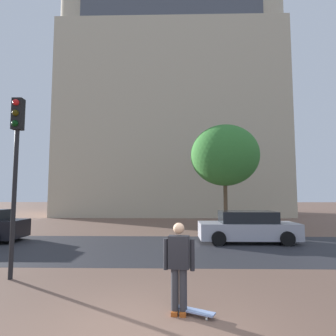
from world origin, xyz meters
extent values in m
plane|color=brown|center=(0.00, 10.00, 0.00)|extent=(120.00, 120.00, 0.00)
cube|color=#2D2D33|center=(0.00, 7.43, 0.00)|extent=(120.00, 6.53, 0.00)
cube|color=beige|center=(0.19, 27.36, 9.98)|extent=(23.32, 11.08, 19.95)
cube|color=#4C515B|center=(0.19, 27.36, 21.15)|extent=(21.45, 10.20, 2.40)
cube|color=beige|center=(1.53, 27.36, 15.55)|extent=(5.87, 5.87, 31.10)
cylinder|color=beige|center=(-9.96, 23.31, 11.54)|extent=(2.80, 2.80, 23.08)
cylinder|color=beige|center=(10.35, 23.31, 12.11)|extent=(2.80, 2.80, 24.22)
cylinder|color=#333338|center=(0.67, 0.83, 0.45)|extent=(0.15, 0.15, 0.82)
cube|color=#AD4C19|center=(0.67, 0.83, 0.04)|extent=(0.15, 0.27, 0.08)
cylinder|color=#333338|center=(0.51, 0.85, 0.45)|extent=(0.15, 0.15, 0.82)
cube|color=#AD4C19|center=(0.51, 0.85, 0.04)|extent=(0.15, 0.27, 0.08)
cube|color=#232328|center=(0.59, 0.84, 1.17)|extent=(0.43, 0.27, 0.62)
cylinder|color=#232328|center=(0.84, 0.81, 1.12)|extent=(0.09, 0.09, 0.59)
cylinder|color=#232328|center=(0.33, 0.88, 1.12)|extent=(0.09, 0.09, 0.59)
cube|color=black|center=(0.60, 0.94, 1.19)|extent=(0.30, 0.18, 0.40)
sphere|color=tan|center=(0.59, 0.84, 1.62)|extent=(0.22, 0.22, 0.22)
cube|color=#8CA4D5|center=(0.87, 0.80, 0.09)|extent=(0.80, 0.55, 0.03)
cylinder|color=silver|center=(0.59, 0.86, 0.03)|extent=(0.05, 0.06, 0.06)
cylinder|color=silver|center=(0.65, 0.99, 0.03)|extent=(0.05, 0.06, 0.06)
cylinder|color=silver|center=(1.08, 0.61, 0.03)|extent=(0.05, 0.06, 0.06)
cylinder|color=silver|center=(1.15, 0.73, 0.03)|extent=(0.05, 0.06, 0.06)
cube|color=#B2B2BC|center=(3.95, 8.86, 0.55)|extent=(4.54, 1.77, 0.75)
cube|color=black|center=(3.95, 8.86, 1.19)|extent=(2.54, 1.56, 0.53)
cylinder|color=black|center=(5.45, 9.75, 0.32)|extent=(0.64, 0.22, 0.64)
cylinder|color=black|center=(5.45, 7.98, 0.32)|extent=(0.64, 0.22, 0.64)
cylinder|color=black|center=(2.45, 9.75, 0.32)|extent=(0.64, 0.22, 0.64)
cylinder|color=black|center=(2.45, 7.98, 0.32)|extent=(0.64, 0.22, 0.64)
cylinder|color=black|center=(-7.63, 9.79, 0.32)|extent=(0.64, 0.22, 0.64)
cylinder|color=black|center=(-3.93, 2.98, 2.04)|extent=(0.12, 0.12, 4.09)
cube|color=black|center=(-3.93, 2.98, 4.54)|extent=(0.28, 0.24, 0.90)
sphere|color=red|center=(-3.93, 2.85, 4.84)|extent=(0.18, 0.18, 0.18)
sphere|color=#3C3306|center=(-3.93, 2.85, 4.54)|extent=(0.18, 0.18, 0.18)
sphere|color=#06330C|center=(-3.93, 2.85, 4.24)|extent=(0.18, 0.18, 0.18)
cylinder|color=brown|center=(3.74, 13.37, 1.50)|extent=(0.25, 0.25, 3.00)
ellipsoid|color=#387F33|center=(3.74, 13.37, 4.74)|extent=(4.36, 4.36, 3.92)
camera|label=1|loc=(0.50, -4.79, 2.30)|focal=30.35mm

